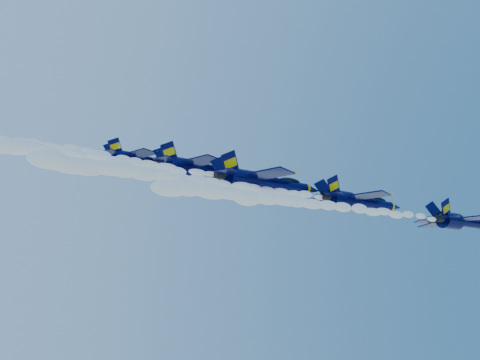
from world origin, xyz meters
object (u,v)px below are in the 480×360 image
jet_lead (463,222)px  jet_fifth (142,160)px  jet_third (263,182)px  jet_fourth (200,169)px  jet_second (357,201)px

jet_lead → jet_fifth: jet_fifth is taller
jet_third → jet_fourth: bearing=126.6°
jet_second → jet_fourth: size_ratio=1.02×
jet_second → jet_fifth: jet_fifth is taller
jet_third → jet_fifth: (-13.85, 15.81, 5.44)m
jet_second → jet_fourth: (-23.38, 11.53, 4.97)m
jet_second → jet_fourth: jet_fourth is taller
jet_lead → jet_third: (-24.88, 15.98, 6.33)m
jet_fifth → jet_third: bearing=-48.8°
jet_third → jet_lead: bearing=-32.7°
jet_lead → jet_fifth: (-38.74, 31.80, 11.76)m
jet_third → jet_fourth: size_ratio=1.09×
jet_lead → jet_fourth: 41.08m
jet_fourth → jet_fifth: 10.44m
jet_second → jet_third: size_ratio=0.94×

